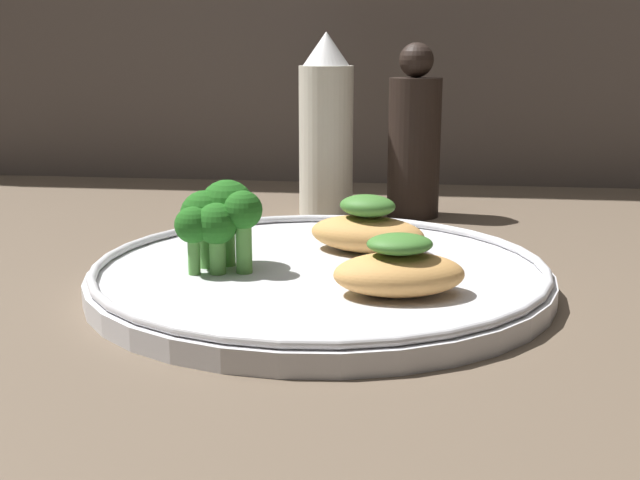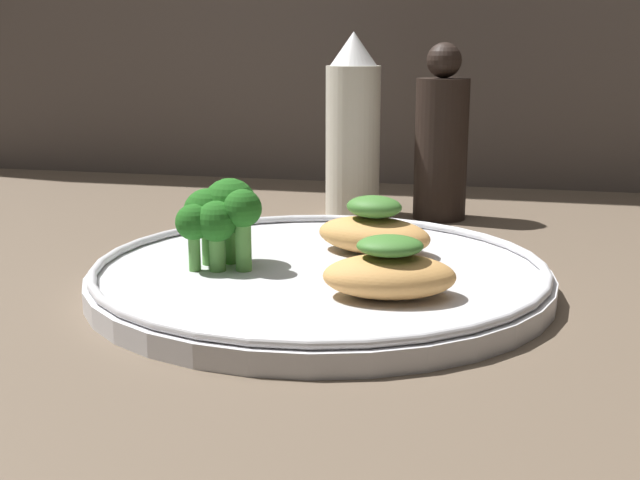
{
  "view_description": "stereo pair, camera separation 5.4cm",
  "coord_description": "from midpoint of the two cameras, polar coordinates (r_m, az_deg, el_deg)",
  "views": [
    {
      "loc": [
        6.8,
        -52.12,
        16.1
      ],
      "look_at": [
        0.0,
        0.0,
        3.4
      ],
      "focal_mm": 45.0,
      "sensor_mm": 36.0,
      "label": 1
    },
    {
      "loc": [
        12.12,
        -51.15,
        16.1
      ],
      "look_at": [
        0.0,
        0.0,
        3.4
      ],
      "focal_mm": 45.0,
      "sensor_mm": 36.0,
      "label": 2
    }
  ],
  "objects": [
    {
      "name": "grilled_meat_front",
      "position": [
        0.48,
        2.48,
        -2.21
      ],
      "size": [
        8.87,
        6.58,
        3.78
      ],
      "color": "tan",
      "rests_on": "plate"
    },
    {
      "name": "ground_plane",
      "position": [
        0.55,
        -2.81,
        -3.98
      ],
      "size": [
        180.0,
        180.0,
        1.0
      ],
      "primitive_type": "cube",
      "color": "brown"
    },
    {
      "name": "plate",
      "position": [
        0.55,
        -2.83,
        -2.49
      ],
      "size": [
        31.3,
        31.3,
        2.0
      ],
      "color": "silver",
      "rests_on": "ground_plane"
    },
    {
      "name": "sauce_bottle",
      "position": [
        0.78,
        -1.56,
        7.9
      ],
      "size": [
        5.26,
        5.26,
        17.5
      ],
      "color": "silver",
      "rests_on": "ground_plane"
    },
    {
      "name": "broccoli_bunch",
      "position": [
        0.54,
        -10.03,
        1.62
      ],
      "size": [
        5.82,
        5.77,
        5.97
      ],
      "color": "#569942",
      "rests_on": "plate"
    },
    {
      "name": "pepper_grinder",
      "position": [
        0.77,
        4.73,
        7.08
      ],
      "size": [
        5.01,
        5.01,
        16.51
      ],
      "color": "black",
      "rests_on": "ground_plane"
    },
    {
      "name": "grilled_meat_middle",
      "position": [
        0.59,
        0.74,
        0.72
      ],
      "size": [
        9.57,
        6.97,
        4.24
      ],
      "color": "tan",
      "rests_on": "plate"
    }
  ]
}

